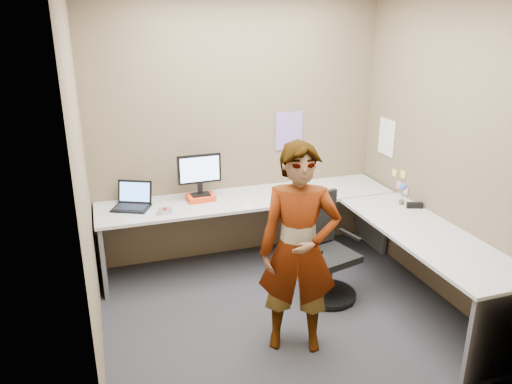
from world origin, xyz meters
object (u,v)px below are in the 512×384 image
object	(u,v)px
monitor	(200,171)
office_chair	(326,257)
person	(299,250)
desk	(312,227)

from	to	relation	value
monitor	office_chair	xyz separation A→B (m)	(0.95, -0.91, -0.64)
office_chair	person	distance (m)	0.90
desk	person	distance (m)	0.98
desk	person	bearing A→B (deg)	-120.34
desk	monitor	world-z (taller)	monitor
desk	office_chair	xyz separation A→B (m)	(0.04, -0.24, -0.20)
desk	office_chair	world-z (taller)	office_chair
monitor	office_chair	world-z (taller)	monitor
person	desk	bearing A→B (deg)	80.92
desk	monitor	xyz separation A→B (m)	(-0.90, 0.67, 0.43)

